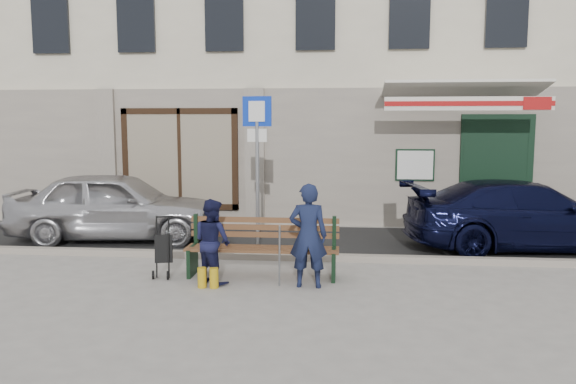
# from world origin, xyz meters

# --- Properties ---
(ground) EXTENTS (80.00, 80.00, 0.00)m
(ground) POSITION_xyz_m (0.00, 0.00, 0.00)
(ground) COLOR #9E9991
(ground) RESTS_ON ground
(asphalt_lane) EXTENTS (60.00, 3.20, 0.01)m
(asphalt_lane) POSITION_xyz_m (0.00, 3.10, 0.01)
(asphalt_lane) COLOR #282828
(asphalt_lane) RESTS_ON ground
(curb) EXTENTS (60.00, 0.18, 0.12)m
(curb) POSITION_xyz_m (0.00, 1.50, 0.06)
(curb) COLOR #9E9384
(curb) RESTS_ON ground
(building) EXTENTS (20.00, 8.27, 10.00)m
(building) POSITION_xyz_m (0.01, 8.45, 4.97)
(building) COLOR beige
(building) RESTS_ON ground
(car_silver) EXTENTS (4.38, 2.14, 1.44)m
(car_silver) POSITION_xyz_m (-3.97, 2.86, 0.72)
(car_silver) COLOR #B9B8BD
(car_silver) RESTS_ON ground
(car_navy) EXTENTS (4.75, 2.44, 1.32)m
(car_navy) POSITION_xyz_m (4.14, 2.82, 0.66)
(car_navy) COLOR black
(car_navy) RESTS_ON ground
(parking_sign) EXTENTS (0.53, 0.11, 2.88)m
(parking_sign) POSITION_xyz_m (-0.88, 1.88, 1.95)
(parking_sign) COLOR gray
(parking_sign) RESTS_ON ground
(bench) EXTENTS (2.40, 1.17, 0.98)m
(bench) POSITION_xyz_m (-0.63, 0.39, 0.46)
(bench) COLOR brown
(bench) RESTS_ON ground
(man) EXTENTS (0.56, 0.37, 1.54)m
(man) POSITION_xyz_m (0.17, -0.08, 0.77)
(man) COLOR #151D3C
(man) RESTS_ON ground
(woman) EXTENTS (0.79, 0.76, 1.28)m
(woman) POSITION_xyz_m (-1.28, -0.01, 0.64)
(woman) COLOR #131536
(woman) RESTS_ON ground
(stroller) EXTENTS (0.33, 0.42, 0.94)m
(stroller) POSITION_xyz_m (-2.13, 0.26, 0.42)
(stroller) COLOR black
(stroller) RESTS_ON ground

